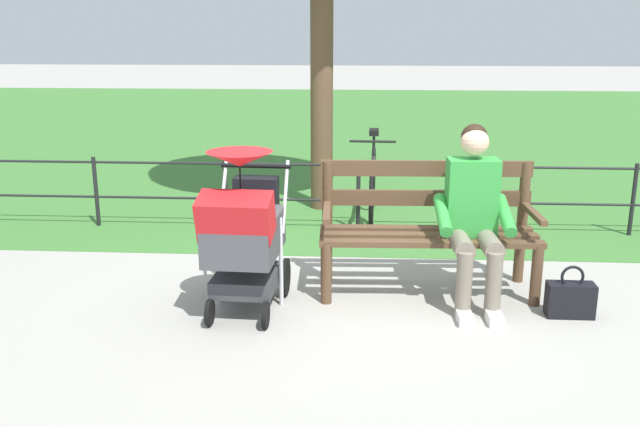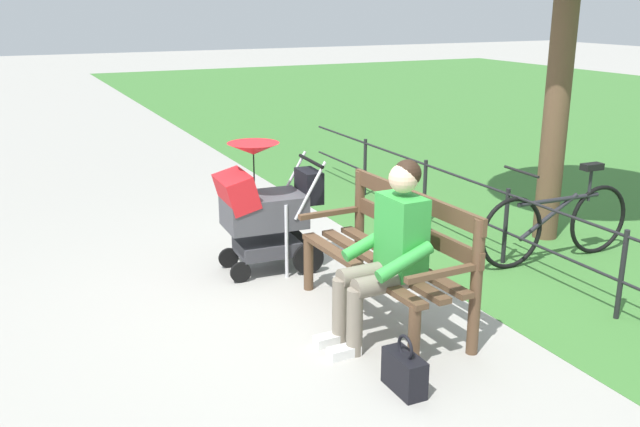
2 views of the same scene
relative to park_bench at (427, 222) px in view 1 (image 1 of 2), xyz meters
The scene contains 8 objects.
ground_plane 0.75m from the park_bench, 12.30° to the left, with size 60.00×60.00×0.00m, color #9E9B93.
grass_lawn 8.72m from the park_bench, 86.52° to the right, with size 40.00×16.00×0.01m, color #3D7533.
park_bench is the anchor object (origin of this frame).
person_on_bench 0.41m from the park_bench, 143.66° to the left, with size 0.55×0.74×1.28m.
stroller 1.39m from the park_bench, 21.85° to the left, with size 0.54×0.91×1.15m.
handbag 1.14m from the park_bench, 153.47° to the left, with size 0.32×0.14×0.37m.
park_fence 1.53m from the park_bench, 80.57° to the right, with size 7.81×0.04×0.70m.
bicycle 2.02m from the park_bench, 78.95° to the right, with size 0.44×1.66×0.89m.
Camera 1 is at (-0.04, 4.90, 1.95)m, focal length 38.90 mm.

